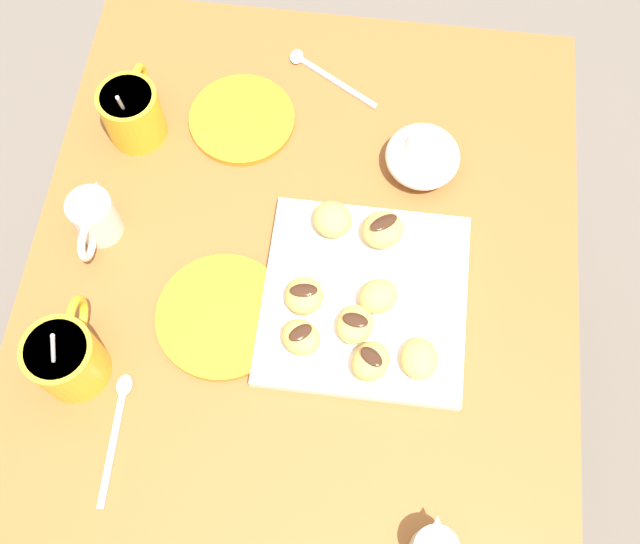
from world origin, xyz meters
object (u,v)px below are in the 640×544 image
saucer_orange_right (222,316)px  beignet_1 (301,338)px  ice_cream_bowl (423,155)px  cream_pitcher_white (94,217)px  beignet_0 (382,230)px  dining_table (304,304)px  coffee_mug_mustard_left (67,357)px  coffee_mug_mustard_right (132,111)px  beignet_3 (304,296)px  beignet_7 (419,358)px  beignet_2 (378,296)px  beignet_4 (332,219)px  beignet_6 (355,324)px  pastry_plate_square (364,299)px  beignet_5 (371,361)px  saucer_orange_left (242,119)px

saucer_orange_right → beignet_1: beignet_1 is taller
ice_cream_bowl → beignet_1: bearing=154.8°
cream_pitcher_white → beignet_0: bearing=-85.5°
beignet_1 → saucer_orange_right: bearing=76.3°
dining_table → beignet_1: bearing=-172.9°
coffee_mug_mustard_left → beignet_0: (0.23, -0.37, -0.01)m
coffee_mug_mustard_right → beignet_3: coffee_mug_mustard_right is taller
beignet_7 → beignet_0: bearing=19.8°
coffee_mug_mustard_right → beignet_1: size_ratio=2.55×
beignet_0 → beignet_1: (-0.16, 0.09, -0.00)m
coffee_mug_mustard_right → beignet_2: size_ratio=2.52×
beignet_4 → beignet_6: (-0.14, -0.05, -0.00)m
pastry_plate_square → saucer_orange_right: pastry_plate_square is taller
dining_table → coffee_mug_mustard_left: bearing=124.1°
beignet_5 → coffee_mug_mustard_right: bearing=49.1°
cream_pitcher_white → beignet_6: bearing=-106.3°
coffee_mug_mustard_right → beignet_6: 0.44m
beignet_3 → beignet_0: bearing=-40.9°
coffee_mug_mustard_right → beignet_1: coffee_mug_mustard_right is taller
saucer_orange_right → beignet_5: (-0.05, -0.20, 0.03)m
pastry_plate_square → beignet_6: bearing=168.6°
saucer_orange_left → beignet_3: bearing=-155.0°
beignet_3 → beignet_4: bearing=-11.7°
coffee_mug_mustard_right → saucer_orange_left: (0.03, -0.15, -0.04)m
beignet_2 → beignet_6: size_ratio=0.97×
ice_cream_bowl → beignet_7: size_ratio=1.93×
ice_cream_bowl → beignet_0: bearing=159.6°
pastry_plate_square → beignet_6: 0.05m
dining_table → saucer_orange_right: (-0.09, 0.09, 0.16)m
saucer_orange_right → beignet_6: size_ratio=3.26×
ice_cream_bowl → saucer_orange_right: bearing=137.0°
pastry_plate_square → beignet_0: bearing=-8.6°
cream_pitcher_white → pastry_plate_square: bearing=-99.3°
saucer_orange_left → beignet_7: beignet_7 is taller
beignet_1 → ice_cream_bowl: bearing=-25.2°
pastry_plate_square → saucer_orange_left: (0.26, 0.21, -0.00)m
cream_pitcher_white → beignet_5: bearing=-111.6°
coffee_mug_mustard_left → coffee_mug_mustard_right: bearing=0.0°
coffee_mug_mustard_left → pastry_plate_square: bearing=-69.0°
coffee_mug_mustard_right → ice_cream_bowl: 0.41m
dining_table → saucer_orange_left: saucer_orange_left is taller
dining_table → ice_cream_bowl: 0.29m
cream_pitcher_white → beignet_1: cream_pitcher_white is taller
beignet_1 → cream_pitcher_white: bearing=66.0°
beignet_1 → beignet_7: size_ratio=0.94×
beignet_1 → beignet_4: bearing=-6.8°
coffee_mug_mustard_left → ice_cream_bowl: 0.54m
cream_pitcher_white → beignet_4: cream_pitcher_white is taller
beignet_5 → beignet_1: bearing=77.1°
beignet_2 → ice_cream_bowl: bearing=-11.1°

